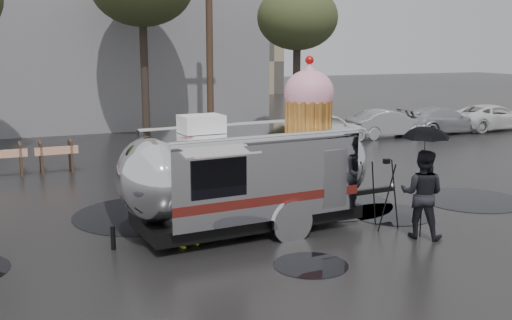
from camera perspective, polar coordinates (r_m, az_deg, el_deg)
name	(u,v)px	position (r m, az deg, el deg)	size (l,w,h in m)	color
ground	(322,253)	(11.84, 6.28, -8.83)	(120.00, 120.00, 0.00)	black
puddles	(278,214)	(14.36, 2.12, -5.20)	(14.48, 6.95, 0.01)	black
utility_pole	(209,29)	(25.02, -4.46, 12.33)	(1.60, 0.28, 9.00)	#473323
tree_right	(297,19)	(25.47, 3.96, 13.29)	(3.36, 3.36, 6.42)	#382D26
barricade_row	(5,159)	(19.96, -22.79, 0.06)	(4.30, 0.80, 1.00)	#473323
parked_cars	(421,119)	(27.93, 15.44, 3.80)	(13.20, 1.90, 1.50)	silver
airstream_trailer	(251,169)	(12.96, -0.45, -0.85)	(7.11, 3.00, 3.83)	silver
person_left	(189,205)	(12.04, -6.44, -4.32)	(0.60, 0.40, 1.67)	#CDD825
umbrella_pink	(187,153)	(11.81, -6.55, 0.68)	(1.04, 1.04, 2.26)	#CD7B84
person_right	(422,194)	(12.94, 15.54, -3.14)	(0.90, 0.50, 1.87)	black
umbrella_black	(425,145)	(12.74, 15.78, 1.38)	(1.23, 1.23, 2.39)	black
tripod	(385,187)	(13.39, 12.23, -2.49)	(0.58, 0.65, 1.57)	black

